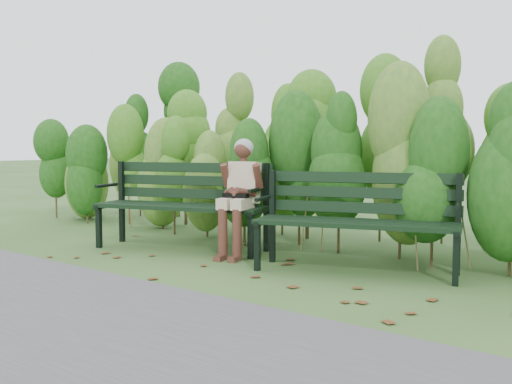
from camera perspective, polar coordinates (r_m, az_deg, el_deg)
The scene contains 7 objects.
ground at distance 6.03m, azimuth -2.10°, elevation -7.33°, with size 80.00×80.00×0.00m, color #305422.
footpath at distance 4.65m, azimuth -20.49°, elevation -11.18°, with size 60.00×2.50×0.01m, color #474749.
hedge_band at distance 7.41m, azimuth 7.35°, elevation 4.64°, with size 11.04×1.67×2.42m.
leaf_litter at distance 5.87m, azimuth -5.50°, elevation -7.65°, with size 5.89×1.84×0.01m.
bench_left at distance 7.18m, azimuth -6.76°, elevation -0.56°, with size 2.16×1.26×1.03m.
bench_right at distance 5.94m, azimuth 9.70°, elevation -1.99°, with size 2.04×1.21×0.97m.
seated_woman at distance 6.65m, azimuth -1.57°, elevation 0.41°, with size 0.53×0.75×1.31m.
Camera 1 is at (3.86, -4.47, 1.24)m, focal length 42.00 mm.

